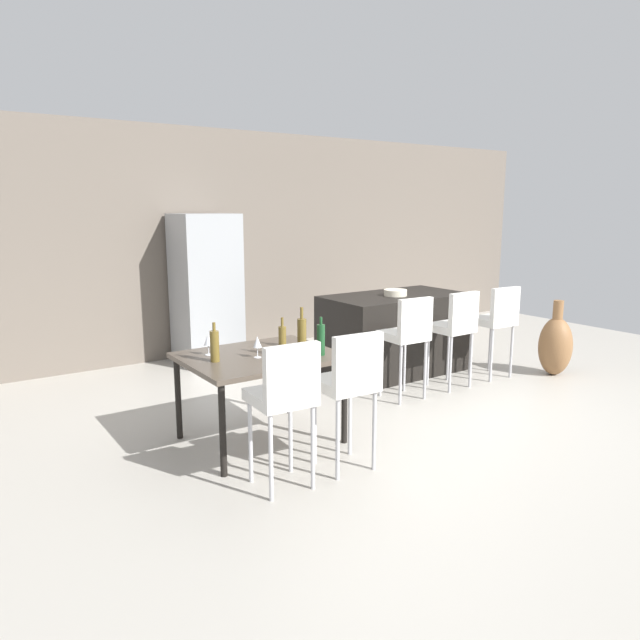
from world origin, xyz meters
The scene contains 18 objects.
ground_plane centered at (0.00, 0.00, 0.00)m, with size 10.00×10.00×0.00m, color #ADA89E.
back_wall centered at (0.00, 3.15, 1.45)m, with size 10.00×0.12×2.90m, color #665B51.
kitchen_island centered at (0.56, 1.02, 0.46)m, with size 1.67×0.90×0.92m, color black.
bar_chair_left centered at (-0.01, 0.19, 0.70)m, with size 0.42×0.42×1.05m.
bar_chair_middle centered at (0.67, 0.19, 0.70)m, with size 0.41×0.41×1.05m.
bar_chair_right centered at (1.34, 0.19, 0.70)m, with size 0.42×0.42×1.05m.
dining_table centered at (-1.75, 0.08, 0.67)m, with size 1.21×0.98×0.74m.
dining_chair_near centered at (-2.02, -0.78, 0.70)m, with size 0.42×0.42×1.05m.
dining_chair_far centered at (-1.48, -0.78, 0.70)m, with size 0.42×0.42×1.05m.
wine_bottle_middle centered at (-1.34, -0.22, 0.87)m, with size 0.07×0.07×0.31m.
wine_bottle_left centered at (-1.61, -0.06, 0.87)m, with size 0.06×0.06×0.31m.
wine_bottle_near centered at (-2.14, 0.08, 0.87)m, with size 0.07×0.07×0.31m.
wine_bottle_corner centered at (-1.35, 0.06, 0.88)m, with size 0.08×0.08×0.35m.
wine_glass_right centered at (-2.09, 0.30, 0.86)m, with size 0.07×0.07×0.17m.
wine_glass_far centered at (-1.81, 0.00, 0.86)m, with size 0.07×0.07×0.17m.
refrigerator centered at (-1.05, 2.71, 0.92)m, with size 0.72×0.68×1.84m, color #939699.
fruit_bowl centered at (0.51, 0.97, 0.96)m, with size 0.26×0.26×0.07m, color beige.
floor_vase centered at (2.01, -0.13, 0.35)m, with size 0.38×0.38×0.87m.
Camera 1 is at (-3.96, -4.02, 1.93)m, focal length 32.90 mm.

